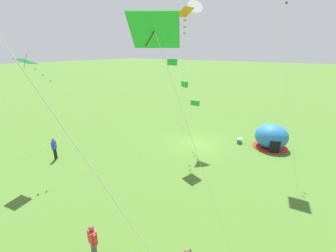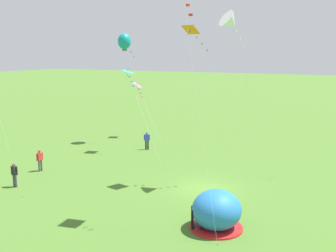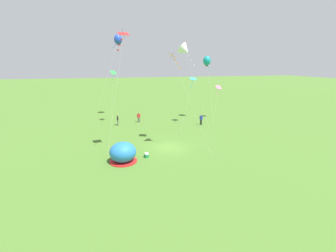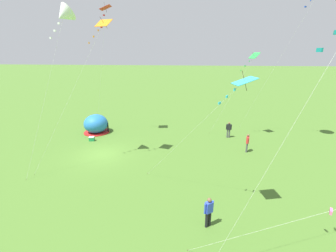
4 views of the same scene
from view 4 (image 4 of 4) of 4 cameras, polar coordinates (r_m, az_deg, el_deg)
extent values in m
plane|color=#477028|center=(21.05, -16.42, -6.99)|extent=(300.00, 300.00, 0.00)
ellipsoid|color=#2672BF|center=(26.58, -17.85, 0.56)|extent=(2.70, 2.60, 2.10)
cylinder|color=red|center=(26.89, -17.64, -1.47)|extent=(2.81, 2.81, 0.10)
cube|color=black|center=(26.75, -15.03, -0.19)|extent=(0.78, 0.44, 1.10)
cube|color=#1E8C4C|center=(24.49, -18.80, -3.16)|extent=(0.43, 0.57, 0.38)
cube|color=white|center=(24.41, -18.86, -2.67)|extent=(0.44, 0.58, 0.06)
cylinder|color=#4C4C51|center=(21.71, 19.37, -5.24)|extent=(0.15, 0.15, 0.88)
cylinder|color=#4C4C51|center=(21.90, 19.38, -5.04)|extent=(0.15, 0.15, 0.88)
cube|color=red|center=(21.54, 19.58, -3.33)|extent=(0.43, 0.32, 0.60)
sphere|color=brown|center=(21.39, 19.70, -2.26)|extent=(0.22, 0.22, 0.22)
cylinder|color=red|center=(21.30, 19.56, -3.56)|extent=(0.09, 0.09, 0.58)
cylinder|color=red|center=(21.77, 19.59, -3.10)|extent=(0.09, 0.09, 0.58)
cylinder|color=#4C4C51|center=(24.87, 15.30, -1.88)|extent=(0.15, 0.15, 0.88)
cylinder|color=#4C4C51|center=(24.84, 14.84, -1.86)|extent=(0.15, 0.15, 0.88)
cube|color=black|center=(24.62, 15.21, -0.25)|extent=(0.24, 0.38, 0.60)
sphere|color=brown|center=(24.49, 15.29, 0.70)|extent=(0.22, 0.22, 0.22)
cylinder|color=black|center=(24.66, 15.78, -0.27)|extent=(0.09, 0.09, 0.58)
cylinder|color=black|center=(24.58, 14.63, -0.23)|extent=(0.09, 0.09, 0.58)
cylinder|color=black|center=(12.84, 10.52, -22.10)|extent=(0.15, 0.15, 0.88)
cylinder|color=black|center=(12.73, 9.77, -22.43)|extent=(0.15, 0.15, 0.88)
cube|color=blue|center=(12.32, 10.35, -19.63)|extent=(0.42, 0.45, 0.60)
sphere|color=brown|center=(12.07, 10.47, -18.02)|extent=(0.22, 0.22, 0.22)
cylinder|color=blue|center=(12.46, 11.29, -19.23)|extent=(0.09, 0.09, 0.58)
cylinder|color=blue|center=(12.19, 9.38, -20.04)|extent=(0.09, 0.09, 0.58)
cylinder|color=silver|center=(24.53, 15.49, 6.98)|extent=(0.98, 3.72, 8.42)
cylinder|color=brown|center=(25.86, 10.51, -1.72)|extent=(0.03, 0.03, 0.06)
cube|color=green|center=(24.02, 21.10, 16.36)|extent=(1.09, 1.02, 0.55)
cylinder|color=#332314|center=(24.02, 21.10, 16.39)|extent=(0.13, 0.43, 0.54)
cube|color=green|center=(24.04, 19.94, 15.21)|extent=(0.20, 0.08, 0.12)
cube|color=green|center=(24.07, 18.97, 14.23)|extent=(0.20, 0.16, 0.12)
cube|color=green|center=(24.12, 18.01, 13.24)|extent=(0.20, 0.07, 0.12)
cylinder|color=silver|center=(17.95, -24.03, 5.87)|extent=(3.18, 5.12, 10.68)
cylinder|color=brown|center=(19.81, -30.83, -10.52)|extent=(0.03, 0.03, 0.06)
cube|color=orange|center=(18.07, -16.02, 23.87)|extent=(1.07, 1.18, 0.57)
cylinder|color=#332314|center=(18.07, -16.02, 23.91)|extent=(0.27, 0.42, 0.74)
cube|color=orange|center=(17.95, -17.30, 22.20)|extent=(0.21, 0.10, 0.12)
cube|color=orange|center=(17.86, -18.38, 20.75)|extent=(0.20, 0.17, 0.12)
cube|color=orange|center=(17.79, -19.44, 19.28)|extent=(0.20, 0.15, 0.12)
cylinder|color=silver|center=(25.64, -16.69, 12.11)|extent=(2.52, 3.16, 12.63)
cylinder|color=brown|center=(28.64, -17.53, -0.31)|extent=(0.03, 0.03, 0.06)
cube|color=red|center=(24.12, -15.59, 26.97)|extent=(1.14, 1.08, 0.41)
cylinder|color=#332314|center=(24.12, -15.59, 26.99)|extent=(0.26, 0.32, 0.95)
cube|color=red|center=(24.35, -15.96, 25.44)|extent=(0.21, 0.14, 0.12)
cube|color=red|center=(24.56, -16.26, 24.16)|extent=(0.20, 0.17, 0.12)
cube|color=red|center=(24.78, -16.55, 22.91)|extent=(0.18, 0.19, 0.12)
cylinder|color=silver|center=(8.75, 25.25, -7.51)|extent=(0.11, 3.75, 10.28)
cube|color=teal|center=(8.54, 36.75, 18.52)|extent=(0.21, 0.12, 0.12)
cube|color=teal|center=(8.36, 34.10, 15.70)|extent=(0.21, 0.11, 0.12)
cylinder|color=silver|center=(13.66, 4.22, -3.19)|extent=(3.83, 5.52, 7.43)
cylinder|color=brown|center=(17.28, -5.18, -11.95)|extent=(0.03, 0.03, 0.06)
cube|color=#33B7D1|center=(11.15, 18.84, 10.78)|extent=(1.14, 1.10, 0.36)
cylinder|color=#332314|center=(11.15, 18.85, 10.83)|extent=(0.21, 0.29, 0.91)
cube|color=#33B7D1|center=(11.38, 16.56, 8.85)|extent=(0.21, 0.14, 0.12)
cube|color=#33B7D1|center=(11.60, 14.73, 7.24)|extent=(0.21, 0.15, 0.12)
cube|color=#33B7D1|center=(11.84, 12.98, 5.70)|extent=(0.20, 0.17, 0.12)
cylinder|color=silver|center=(18.03, -28.87, 5.97)|extent=(3.19, 2.71, 11.13)
cylinder|color=brown|center=(19.39, -32.35, -11.40)|extent=(0.03, 0.03, 0.06)
cone|color=white|center=(18.55, -24.98, 24.22)|extent=(1.94, 1.92, 1.55)
cube|color=white|center=(18.35, -25.99, 22.40)|extent=(0.12, 0.21, 0.12)
cube|color=white|center=(18.20, -26.83, 20.81)|extent=(0.12, 0.21, 0.12)
cube|color=white|center=(18.06, -27.66, 19.19)|extent=(0.16, 0.20, 0.12)
cylinder|color=silver|center=(25.92, 25.05, 12.66)|extent=(4.99, 4.35, 13.89)
cylinder|color=brown|center=(29.01, 17.71, -0.10)|extent=(0.03, 0.03, 0.06)
cube|color=blue|center=(25.03, 32.51, 25.34)|extent=(0.20, 0.16, 0.12)
cube|color=blue|center=(25.11, 31.53, 24.41)|extent=(0.14, 0.21, 0.12)
cylinder|color=silver|center=(9.07, 22.28, -23.37)|extent=(3.14, 4.88, 5.70)
cylinder|color=brown|center=(11.82, 5.02, -28.89)|extent=(0.03, 0.03, 0.06)
cube|color=pink|center=(7.98, 36.04, -17.13)|extent=(0.20, 0.15, 0.12)
camera|label=1|loc=(27.43, 26.68, 15.12)|focal=24.00mm
camera|label=2|loc=(45.04, -16.90, 18.03)|focal=42.00mm
camera|label=3|loc=(40.37, -49.28, 13.55)|focal=24.00mm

